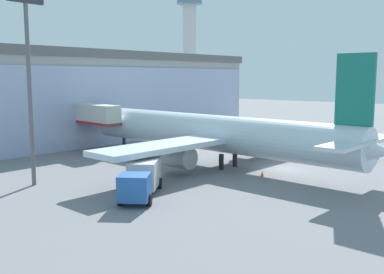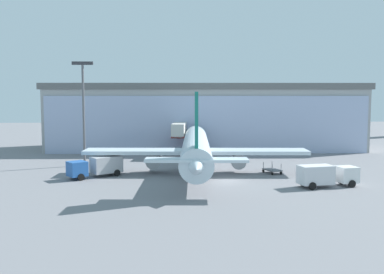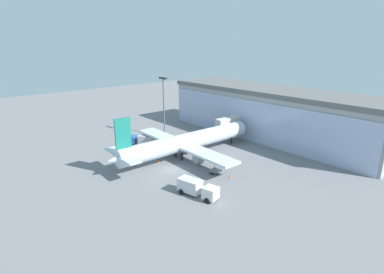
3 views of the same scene
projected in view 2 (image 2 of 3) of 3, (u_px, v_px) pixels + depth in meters
name	position (u px, v px, depth m)	size (l,w,h in m)	color
ground	(226.00, 181.00, 57.08)	(240.00, 240.00, 0.00)	slate
terminal_building	(205.00, 116.00, 91.02)	(63.04, 18.27, 13.13)	#9E9E9E
jet_bridge	(180.00, 130.00, 82.06)	(3.48, 11.89, 5.94)	beige
apron_light_mast	(83.00, 103.00, 68.86)	(3.20, 0.40, 16.01)	#59595E
airplane	(196.00, 148.00, 63.45)	(31.13, 38.17, 11.33)	silver
catering_truck	(97.00, 166.00, 60.02)	(7.24, 6.00, 2.65)	#2659A5
fuel_truck	(326.00, 175.00, 53.56)	(7.59, 3.64, 2.65)	silver
baggage_cart	(272.00, 170.00, 62.74)	(2.47, 3.18, 1.50)	slate
safety_cone_nose	(189.00, 180.00, 56.89)	(0.36, 0.36, 0.55)	orange
safety_cone_wingtip	(297.00, 171.00, 63.09)	(0.36, 0.36, 0.55)	orange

